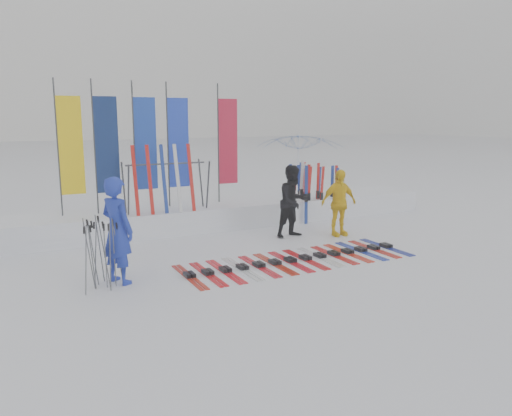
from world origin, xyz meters
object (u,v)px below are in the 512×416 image
person_blue (117,230)px  tent_canopy (299,170)px  person_black (293,201)px  person_yellow (339,203)px  ski_row (298,259)px  ski_rack (166,180)px

person_blue → tent_canopy: 8.41m
person_black → person_yellow: (1.07, -0.40, -0.06)m
ski_row → person_yellow: bearing=35.1°
tent_canopy → ski_rack: (-4.92, -1.70, 0.15)m
person_yellow → ski_rack: bearing=155.1°
tent_canopy → ski_rack: bearing=-161.0°
person_yellow → tent_canopy: (1.18, 3.74, 0.40)m
person_black → person_yellow: size_ratio=1.07×
person_yellow → person_black: bearing=163.0°
person_blue → person_black: 4.83m
ski_rack → ski_row: bearing=-64.5°
person_yellow → ski_rack: size_ratio=0.81×
person_black → ski_rack: ski_rack is taller
person_blue → tent_canopy: (6.81, 4.91, 0.28)m
ski_rack → tent_canopy: bearing=19.0°
person_black → tent_canopy: tent_canopy is taller
person_blue → person_black: (4.57, 1.57, -0.07)m
ski_row → tent_canopy: bearing=58.0°
tent_canopy → ski_row: tent_canopy is taller
person_blue → tent_canopy: size_ratio=0.70×
person_black → ski_row: size_ratio=0.36×
person_blue → ski_rack: (1.89, 3.22, 0.43)m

